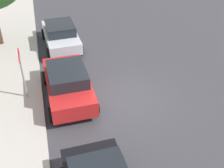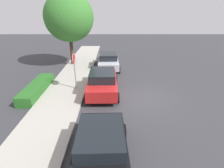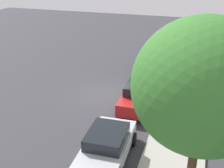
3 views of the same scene
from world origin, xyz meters
TOP-DOWN VIEW (x-y plane):
  - ground_plane at (0.00, 0.00)m, footprint 60.00×60.00m
  - sidewalk_curb at (0.00, 4.83)m, footprint 32.00×2.69m
  - stop_sign at (1.12, 4.14)m, footprint 0.77×0.08m
  - parked_car_red at (0.77, 2.30)m, footprint 4.17×2.12m
  - parked_car_silver at (5.98, 2.04)m, footprint 4.14×2.17m
  - parked_car_black at (-5.09, 2.08)m, footprint 4.08×2.17m
  - street_tree_near_corner at (7.04, 5.57)m, footprint 4.45×4.45m
  - front_yard_hedge at (0.74, 6.68)m, footprint 4.14×0.99m

SIDE VIEW (x-z plane):
  - ground_plane at x=0.00m, z-range 0.00..0.00m
  - sidewalk_curb at x=0.00m, z-range 0.00..0.14m
  - front_yard_hedge at x=0.74m, z-range 0.00..0.64m
  - parked_car_black at x=-5.09m, z-range 0.04..1.39m
  - parked_car_silver at x=5.98m, z-range 0.02..1.46m
  - parked_car_red at x=0.77m, z-range 0.02..1.54m
  - stop_sign at x=1.12m, z-range 0.48..3.07m
  - street_tree_near_corner at x=7.04m, z-range 1.14..7.82m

